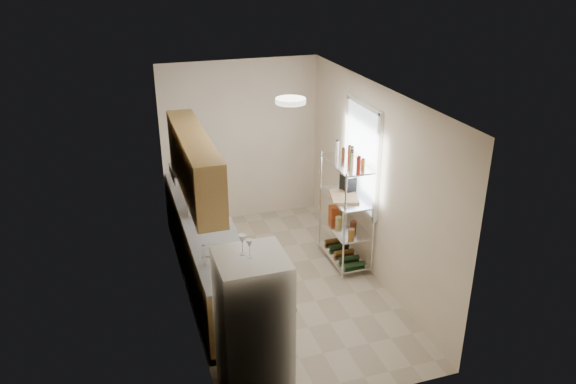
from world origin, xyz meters
The scene contains 16 objects.
room centered at (0.00, 0.00, 1.30)m, with size 2.52×4.42×2.62m.
counter_run centered at (-0.92, 0.44, 0.45)m, with size 0.63×3.51×0.90m.
upper_cabinets centered at (-1.05, 0.10, 1.81)m, with size 0.33×2.20×0.72m, color tan.
range_hood centered at (-1.00, 0.90, 1.39)m, with size 0.50×0.60×0.12m, color #B7BABC.
window centered at (1.23, 0.35, 1.55)m, with size 0.06×1.00×1.46m, color white.
bakers_rack centered at (1.00, 0.30, 1.11)m, with size 0.45×0.90×1.73m.
ceiling_dome centered at (0.00, -0.30, 2.57)m, with size 0.34×0.34×0.06m, color white.
refrigerator centered at (-0.87, -1.81, 0.78)m, with size 0.65×0.65×1.57m, color white.
wine_glass_a centered at (-0.88, -1.81, 1.66)m, with size 0.06×0.06×0.18m, color silver, non-canonical shape.
wine_glass_b centered at (-0.93, -1.73, 1.67)m, with size 0.07×0.07×0.19m, color silver, non-canonical shape.
rice_cooker centered at (-0.99, 0.60, 1.00)m, with size 0.25×0.25×0.20m, color white.
frying_pan_large centered at (-0.92, 0.81, 0.92)m, with size 0.26×0.26×0.04m, color black.
frying_pan_small centered at (-0.94, 1.13, 0.92)m, with size 0.21×0.21×0.04m, color black.
cutting_board centered at (0.96, 0.28, 1.03)m, with size 0.35×0.45×0.03m, color tan.
espresso_machine centered at (1.10, 0.47, 1.14)m, with size 0.15×0.22×0.26m, color black.
storage_bag centered at (0.96, 0.63, 0.65)m, with size 0.11×0.15×0.17m, color #9E3813.
Camera 1 is at (-1.91, -6.08, 4.12)m, focal length 35.00 mm.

